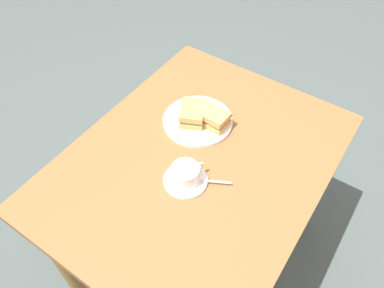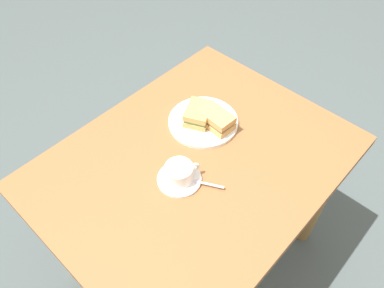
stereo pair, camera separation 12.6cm
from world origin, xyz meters
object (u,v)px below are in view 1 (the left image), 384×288
at_px(coffee_saucer, 185,180).
at_px(spoon, 210,181).
at_px(dining_table, 197,182).
at_px(sandwich_plate, 198,121).
at_px(sandwich_front, 193,114).
at_px(coffee_cup, 186,173).
at_px(sandwich_back, 211,117).

bearing_deg(coffee_saucer, spoon, -61.85).
height_order(dining_table, coffee_saucer, coffee_saucer).
xyz_separation_m(sandwich_plate, sandwich_front, (-0.01, 0.02, 0.03)).
distance_m(sandwich_plate, coffee_cup, 0.27).
height_order(dining_table, sandwich_back, sandwich_back).
bearing_deg(coffee_cup, sandwich_plate, 25.44).
relative_size(sandwich_back, coffee_saucer, 0.93).
distance_m(sandwich_front, coffee_saucer, 0.27).
height_order(sandwich_front, sandwich_back, sandwich_back).
relative_size(dining_table, spoon, 11.12).
bearing_deg(dining_table, sandwich_front, 39.62).
relative_size(sandwich_plate, sandwich_front, 1.87).
height_order(sandwich_plate, sandwich_front, sandwich_front).
bearing_deg(sandwich_front, coffee_saucer, -150.75).
height_order(sandwich_plate, coffee_cup, coffee_cup).
bearing_deg(spoon, coffee_saucer, 118.15).
bearing_deg(dining_table, sandwich_plate, 33.47).
distance_m(sandwich_plate, coffee_saucer, 0.27).
bearing_deg(sandwich_back, coffee_saucer, -165.25).
height_order(dining_table, spoon, spoon).
bearing_deg(sandwich_plate, coffee_cup, -154.56).
xyz_separation_m(sandwich_back, coffee_cup, (-0.25, -0.07, -0.00)).
relative_size(coffee_cup, spoon, 1.21).
bearing_deg(coffee_saucer, dining_table, 10.53).
bearing_deg(dining_table, coffee_cup, -168.96).
relative_size(sandwich_back, coffee_cup, 1.18).
bearing_deg(sandwich_front, coffee_cup, -150.48).
height_order(sandwich_plate, sandwich_back, sandwich_back).
bearing_deg(spoon, sandwich_back, 32.37).
bearing_deg(sandwich_back, coffee_cup, -165.05).
xyz_separation_m(coffee_saucer, coffee_cup, (0.00, -0.00, 0.04)).
distance_m(coffee_saucer, spoon, 0.08).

